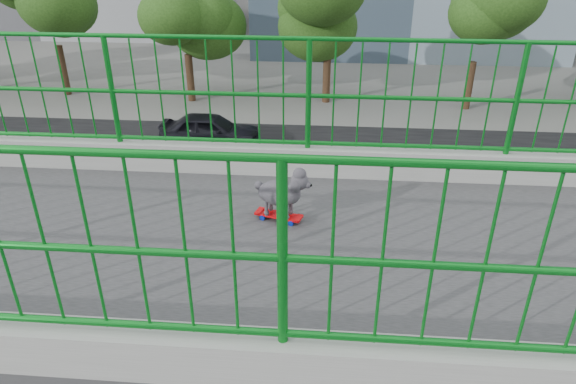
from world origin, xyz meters
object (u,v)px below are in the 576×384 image
Objects in this scene: car_0 at (386,332)px; car_3 at (489,171)px; skateboard at (279,216)px; car_4 at (210,130)px; poodle at (282,191)px.

car_3 is at bearing 153.01° from car_0.
car_4 is at bearing -148.60° from skateboard.
car_0 is (-5.60, 1.96, -6.61)m from poodle.
car_3 is at bearing 171.52° from skateboard.
poodle is 20.18m from car_4.
car_0 reaches higher than car_3.
skateboard is 17.86m from car_3.
car_0 is 0.90× the size of car_3.
skateboard is at bearing -19.59° from car_0.
car_3 is 0.95× the size of car_4.
poodle is 17.95m from car_3.
skateboard reaches higher than car_0.
poodle is 0.13× the size of car_0.
car_4 is (-12.80, -7.10, 0.11)m from car_0.
poodle reaches higher than skateboard.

